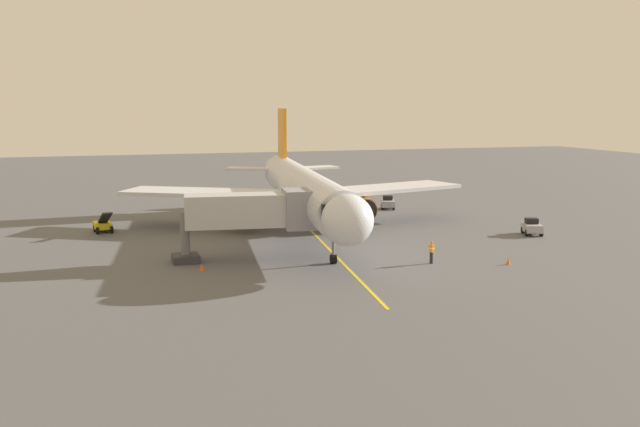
{
  "coord_description": "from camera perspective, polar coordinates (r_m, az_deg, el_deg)",
  "views": [
    {
      "loc": [
        17.81,
        64.25,
        11.9
      ],
      "look_at": [
        0.59,
        9.64,
        3.0
      ],
      "focal_mm": 39.32,
      "sensor_mm": 36.0,
      "label": 1
    }
  ],
  "objects": [
    {
      "name": "ground_plane",
      "position": [
        67.72,
        -1.98,
        -1.29
      ],
      "size": [
        220.0,
        220.0,
        0.0
      ],
      "primitive_type": "plane",
      "color": "#565659"
    },
    {
      "name": "apron_lead_in_line",
      "position": [
        60.58,
        0.31,
        -2.49
      ],
      "size": [
        5.04,
        39.74,
        0.01
      ],
      "primitive_type": "cube",
      "rotation": [
        0.0,
        0.0,
        -0.12
      ],
      "color": "yellow",
      "rests_on": "ground"
    },
    {
      "name": "airplane",
      "position": [
        65.89,
        -1.33,
        1.95
      ],
      "size": [
        34.56,
        40.33,
        11.5
      ],
      "color": "silver",
      "rests_on": "ground"
    },
    {
      "name": "jet_bridge",
      "position": [
        54.15,
        -5.0,
        0.16
      ],
      "size": [
        11.52,
        4.13,
        5.4
      ],
      "color": "#B7B7BC",
      "rests_on": "ground"
    },
    {
      "name": "ground_crew_marshaller",
      "position": [
        53.68,
        9.06,
        -3.12
      ],
      "size": [
        0.36,
        0.46,
        1.71
      ],
      "color": "#23232D",
      "rests_on": "ground"
    },
    {
      "name": "belt_loader_near_nose",
      "position": [
        69.15,
        -17.25,
        -0.88
      ],
      "size": [
        1.88,
        4.7,
        2.32
      ],
      "color": "yellow",
      "rests_on": "ground"
    },
    {
      "name": "tug_portside",
      "position": [
        67.7,
        16.87,
        -1.07
      ],
      "size": [
        2.22,
        2.68,
        1.5
      ],
      "color": "#9E9EA3",
      "rests_on": "ground"
    },
    {
      "name": "tug_starboard_side",
      "position": [
        81.25,
        5.54,
        0.87
      ],
      "size": [
        2.23,
        2.68,
        1.5
      ],
      "color": "#9E9EA3",
      "rests_on": "ground"
    },
    {
      "name": "safety_cone_nose_left",
      "position": [
        54.63,
        15.07,
        -3.76
      ],
      "size": [
        0.32,
        0.32,
        0.55
      ],
      "primitive_type": "cone",
      "color": "#F2590F",
      "rests_on": "ground"
    },
    {
      "name": "safety_cone_nose_right",
      "position": [
        51.52,
        -9.61,
        -4.33
      ],
      "size": [
        0.32,
        0.32,
        0.55
      ],
      "primitive_type": "cone",
      "color": "#F2590F",
      "rests_on": "ground"
    }
  ]
}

